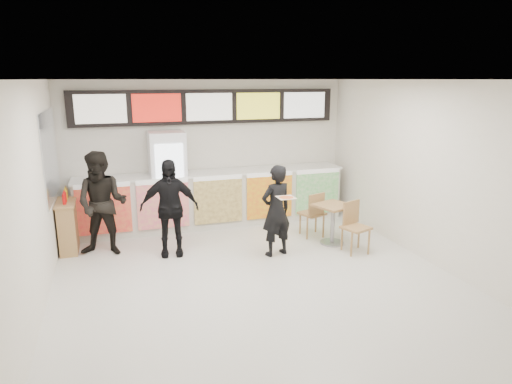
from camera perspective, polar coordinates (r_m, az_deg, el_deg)
name	(u,v)px	position (r m, az deg, el deg)	size (l,w,h in m)	color
floor	(261,285)	(6.98, 0.65, -11.57)	(7.00, 7.00, 0.00)	beige
ceiling	(262,79)	(6.30, 0.73, 13.88)	(7.00, 7.00, 0.00)	white
wall_back	(209,152)	(9.80, -5.89, 5.03)	(6.00, 6.00, 0.00)	silver
wall_left	(29,206)	(6.23, -26.46, -1.54)	(7.00, 7.00, 0.00)	silver
wall_right	(437,175)	(7.94, 21.68, 2.01)	(7.00, 7.00, 0.00)	silver
service_counter	(214,198)	(9.60, -5.24, -0.80)	(5.56, 0.77, 1.14)	silver
menu_board	(209,107)	(9.61, -5.92, 10.56)	(5.50, 0.14, 0.70)	black
drinks_fridge	(168,181)	(9.36, -10.91, 1.32)	(0.70, 0.67, 2.00)	white
mirror_panel	(50,155)	(8.57, -24.34, 4.27)	(0.01, 2.00, 1.50)	#B2B7BF
customer_main	(276,211)	(7.86, 2.54, -2.36)	(0.58, 0.38, 1.60)	black
customer_left	(102,204)	(8.29, -18.66, -1.43)	(0.89, 0.69, 1.83)	black
customer_mid	(169,208)	(7.99, -10.79, -1.96)	(1.00, 0.42, 1.70)	black
pizza_slice	(286,197)	(7.36, 3.79, -0.64)	(0.36, 0.36, 0.02)	beige
cafe_table	(333,217)	(8.59, 9.60, -3.06)	(0.91, 1.59, 0.90)	#A2804A
condiment_ledge	(68,225)	(8.82, -22.43, -3.89)	(0.33, 0.82, 1.09)	#A2804A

